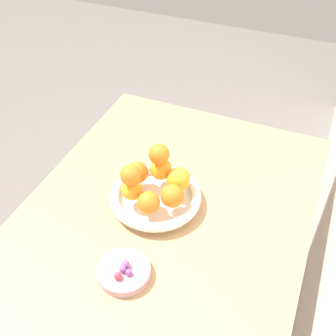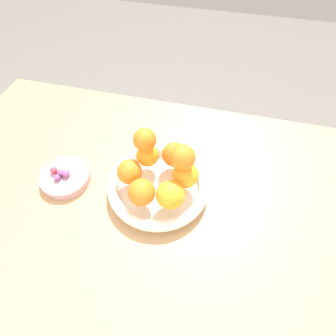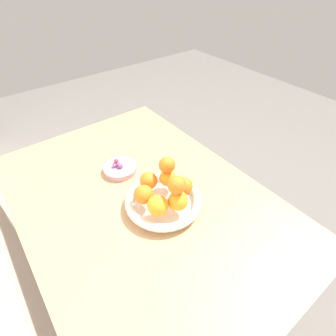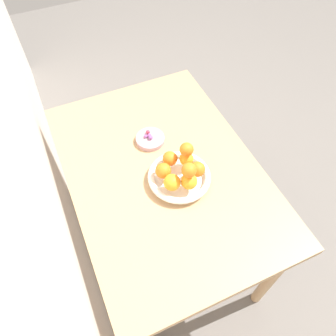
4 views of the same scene
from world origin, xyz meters
name	(u,v)px [view 4 (image 4 of 4)]	position (x,y,z in m)	size (l,w,h in m)	color
ground_plane	(165,242)	(0.00, 0.00, 0.00)	(6.00, 6.00, 0.00)	slate
dining_table	(163,182)	(0.00, 0.00, 0.65)	(1.10, 0.76, 0.74)	tan
fruit_bowl	(179,177)	(-0.07, -0.04, 0.76)	(0.25, 0.25, 0.04)	white
candy_dish	(150,139)	(0.17, -0.01, 0.75)	(0.13, 0.13, 0.02)	#B28C99
orange_0	(186,159)	(-0.04, -0.09, 0.81)	(0.06, 0.06, 0.06)	orange
orange_1	(170,159)	(-0.01, -0.03, 0.81)	(0.06, 0.06, 0.06)	orange
orange_2	(163,171)	(-0.05, 0.02, 0.81)	(0.06, 0.06, 0.06)	orange
orange_3	(172,182)	(-0.12, 0.01, 0.81)	(0.07, 0.07, 0.07)	orange
orange_4	(189,181)	(-0.14, -0.05, 0.81)	(0.06, 0.06, 0.06)	orange
orange_5	(197,169)	(-0.10, -0.10, 0.81)	(0.06, 0.06, 0.06)	orange
orange_6	(189,170)	(-0.13, -0.05, 0.87)	(0.06, 0.06, 0.06)	orange
orange_7	(187,149)	(-0.03, -0.09, 0.86)	(0.05, 0.05, 0.05)	orange
candy_ball_0	(149,135)	(0.17, -0.01, 0.77)	(0.02, 0.02, 0.02)	#8C4C99
candy_ball_1	(146,136)	(0.18, 0.01, 0.77)	(0.02, 0.02, 0.02)	#8C4C99
candy_ball_2	(148,132)	(0.19, -0.01, 0.77)	(0.02, 0.02, 0.02)	#C6384C
candy_ball_3	(150,137)	(0.16, -0.01, 0.77)	(0.02, 0.02, 0.02)	#8C4C99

